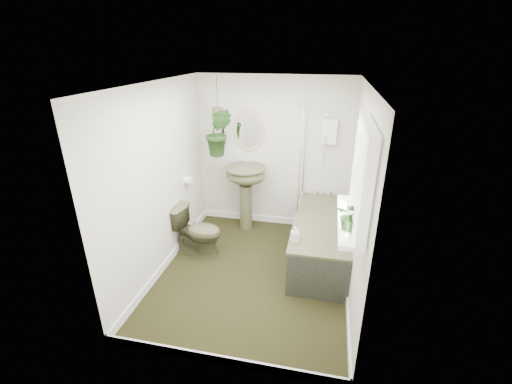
# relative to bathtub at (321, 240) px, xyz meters

# --- Properties ---
(floor) EXTENTS (2.30, 2.80, 0.02)m
(floor) POSITION_rel_bathtub_xyz_m (-0.80, -0.50, -0.30)
(floor) COLOR #2D2C11
(floor) RESTS_ON ground
(ceiling) EXTENTS (2.30, 2.80, 0.02)m
(ceiling) POSITION_rel_bathtub_xyz_m (-0.80, -0.50, 2.02)
(ceiling) COLOR white
(ceiling) RESTS_ON ground
(wall_back) EXTENTS (2.30, 0.02, 2.30)m
(wall_back) POSITION_rel_bathtub_xyz_m (-0.80, 0.91, 0.86)
(wall_back) COLOR white
(wall_back) RESTS_ON ground
(wall_front) EXTENTS (2.30, 0.02, 2.30)m
(wall_front) POSITION_rel_bathtub_xyz_m (-0.80, -1.91, 0.86)
(wall_front) COLOR white
(wall_front) RESTS_ON ground
(wall_left) EXTENTS (0.02, 2.80, 2.30)m
(wall_left) POSITION_rel_bathtub_xyz_m (-1.96, -0.50, 0.86)
(wall_left) COLOR white
(wall_left) RESTS_ON ground
(wall_right) EXTENTS (0.02, 2.80, 2.30)m
(wall_right) POSITION_rel_bathtub_xyz_m (0.36, -0.50, 0.86)
(wall_right) COLOR white
(wall_right) RESTS_ON ground
(skirting) EXTENTS (2.30, 2.80, 0.10)m
(skirting) POSITION_rel_bathtub_xyz_m (-0.80, -0.50, -0.24)
(skirting) COLOR white
(skirting) RESTS_ON floor
(bathtub) EXTENTS (0.72, 1.72, 0.58)m
(bathtub) POSITION_rel_bathtub_xyz_m (0.00, 0.00, 0.00)
(bathtub) COLOR #4C4E32
(bathtub) RESTS_ON floor
(bath_screen) EXTENTS (0.04, 0.72, 1.40)m
(bath_screen) POSITION_rel_bathtub_xyz_m (-0.33, 0.49, 0.99)
(bath_screen) COLOR silver
(bath_screen) RESTS_ON bathtub
(shower_box) EXTENTS (0.20, 0.10, 0.35)m
(shower_box) POSITION_rel_bathtub_xyz_m (0.00, 0.84, 1.26)
(shower_box) COLOR white
(shower_box) RESTS_ON wall_back
(oval_mirror) EXTENTS (0.46, 0.03, 0.62)m
(oval_mirror) POSITION_rel_bathtub_xyz_m (-1.17, 0.87, 1.21)
(oval_mirror) COLOR #B7A78B
(oval_mirror) RESTS_ON wall_back
(wall_sconce) EXTENTS (0.04, 0.04, 0.22)m
(wall_sconce) POSITION_rel_bathtub_xyz_m (-1.57, 0.86, 1.11)
(wall_sconce) COLOR black
(wall_sconce) RESTS_ON wall_back
(toilet_roll_holder) EXTENTS (0.11, 0.11, 0.11)m
(toilet_roll_holder) POSITION_rel_bathtub_xyz_m (-1.90, 0.20, 0.61)
(toilet_roll_holder) COLOR white
(toilet_roll_holder) RESTS_ON wall_left
(window_recess) EXTENTS (0.08, 1.00, 0.90)m
(window_recess) POSITION_rel_bathtub_xyz_m (0.29, -1.20, 1.36)
(window_recess) COLOR white
(window_recess) RESTS_ON wall_right
(window_sill) EXTENTS (0.18, 1.00, 0.04)m
(window_sill) POSITION_rel_bathtub_xyz_m (0.22, -1.20, 0.94)
(window_sill) COLOR white
(window_sill) RESTS_ON wall_right
(window_blinds) EXTENTS (0.01, 0.86, 0.76)m
(window_blinds) POSITION_rel_bathtub_xyz_m (0.24, -1.20, 1.36)
(window_blinds) COLOR white
(window_blinds) RESTS_ON wall_right
(toilet) EXTENTS (0.70, 0.44, 0.69)m
(toilet) POSITION_rel_bathtub_xyz_m (-1.65, -0.20, 0.05)
(toilet) COLOR #4C4E32
(toilet) RESTS_ON floor
(pedestal_sink) EXTENTS (0.66, 0.58, 1.02)m
(pedestal_sink) POSITION_rel_bathtub_xyz_m (-1.17, 0.62, 0.22)
(pedestal_sink) COLOR #4C4E32
(pedestal_sink) RESTS_ON floor
(sill_plant) EXTENTS (0.28, 0.26, 0.25)m
(sill_plant) POSITION_rel_bathtub_xyz_m (0.22, -1.42, 1.08)
(sill_plant) COLOR black
(sill_plant) RESTS_ON window_sill
(hanging_plant) EXTENTS (0.41, 0.35, 0.67)m
(hanging_plant) POSITION_rel_bathtub_xyz_m (-1.50, 0.45, 1.26)
(hanging_plant) COLOR black
(hanging_plant) RESTS_ON ceiling
(soap_bottle) EXTENTS (0.11, 0.11, 0.19)m
(soap_bottle) POSITION_rel_bathtub_xyz_m (-0.29, -0.60, 0.39)
(soap_bottle) COLOR #322524
(soap_bottle) RESTS_ON bathtub
(hanging_pot) EXTENTS (0.16, 0.16, 0.12)m
(hanging_pot) POSITION_rel_bathtub_xyz_m (-1.50, 0.45, 1.53)
(hanging_pot) COLOR brown
(hanging_pot) RESTS_ON ceiling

